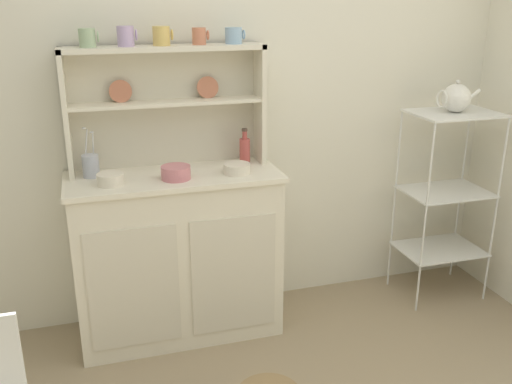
# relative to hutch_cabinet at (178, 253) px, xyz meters

# --- Properties ---
(wall_back) EXTENTS (3.84, 0.05, 2.50)m
(wall_back) POSITION_rel_hutch_cabinet_xyz_m (0.30, 0.26, 0.80)
(wall_back) COLOR silver
(wall_back) RESTS_ON ground
(hutch_cabinet) EXTENTS (1.05, 0.45, 0.88)m
(hutch_cabinet) POSITION_rel_hutch_cabinet_xyz_m (0.00, 0.00, 0.00)
(hutch_cabinet) COLOR silver
(hutch_cabinet) RESTS_ON ground
(hutch_shelf_unit) EXTENTS (0.98, 0.18, 0.61)m
(hutch_shelf_unit) POSITION_rel_hutch_cabinet_xyz_m (0.00, 0.16, 0.79)
(hutch_shelf_unit) COLOR beige
(hutch_shelf_unit) RESTS_ON hutch_cabinet
(bakers_rack) EXTENTS (0.48, 0.35, 1.11)m
(bakers_rack) POSITION_rel_hutch_cabinet_xyz_m (1.56, -0.03, 0.24)
(bakers_rack) COLOR silver
(bakers_rack) RESTS_ON ground
(cup_sage_0) EXTENTS (0.09, 0.08, 0.08)m
(cup_sage_0) POSITION_rel_hutch_cabinet_xyz_m (-0.35, 0.12, 1.08)
(cup_sage_0) COLOR #9EB78E
(cup_sage_0) RESTS_ON hutch_shelf_unit
(cup_lilac_1) EXTENTS (0.09, 0.08, 0.09)m
(cup_lilac_1) POSITION_rel_hutch_cabinet_xyz_m (-0.17, 0.12, 1.08)
(cup_lilac_1) COLOR #B79ECC
(cup_lilac_1) RESTS_ON hutch_shelf_unit
(cup_gold_2) EXTENTS (0.10, 0.08, 0.09)m
(cup_gold_2) POSITION_rel_hutch_cabinet_xyz_m (-0.01, 0.12, 1.08)
(cup_gold_2) COLOR #DBB760
(cup_gold_2) RESTS_ON hutch_shelf_unit
(cup_terracotta_3) EXTENTS (0.08, 0.07, 0.08)m
(cup_terracotta_3) POSITION_rel_hutch_cabinet_xyz_m (0.17, 0.12, 1.08)
(cup_terracotta_3) COLOR #C67556
(cup_terracotta_3) RESTS_ON hutch_shelf_unit
(cup_sky_4) EXTENTS (0.10, 0.08, 0.08)m
(cup_sky_4) POSITION_rel_hutch_cabinet_xyz_m (0.35, 0.12, 1.08)
(cup_sky_4) COLOR #8EB2D1
(cup_sky_4) RESTS_ON hutch_shelf_unit
(bowl_mixing_large) EXTENTS (0.12, 0.12, 0.05)m
(bowl_mixing_large) POSITION_rel_hutch_cabinet_xyz_m (-0.31, -0.07, 0.46)
(bowl_mixing_large) COLOR silver
(bowl_mixing_large) RESTS_ON hutch_cabinet
(bowl_floral_medium) EXTENTS (0.14, 0.14, 0.06)m
(bowl_floral_medium) POSITION_rel_hutch_cabinet_xyz_m (0.00, -0.07, 0.46)
(bowl_floral_medium) COLOR #D17A84
(bowl_floral_medium) RESTS_ON hutch_cabinet
(bowl_cream_small) EXTENTS (0.13, 0.13, 0.05)m
(bowl_cream_small) POSITION_rel_hutch_cabinet_xyz_m (0.31, -0.07, 0.45)
(bowl_cream_small) COLOR silver
(bowl_cream_small) RESTS_ON hutch_cabinet
(jam_bottle) EXTENTS (0.06, 0.06, 0.19)m
(jam_bottle) POSITION_rel_hutch_cabinet_xyz_m (0.39, 0.09, 0.50)
(jam_bottle) COLOR #B74C47
(jam_bottle) RESTS_ON hutch_cabinet
(utensil_jar) EXTENTS (0.08, 0.08, 0.24)m
(utensil_jar) POSITION_rel_hutch_cabinet_xyz_m (-0.39, 0.08, 0.49)
(utensil_jar) COLOR #B2B7C6
(utensil_jar) RESTS_ON hutch_cabinet
(porcelain_teapot) EXTENTS (0.25, 0.16, 0.18)m
(porcelain_teapot) POSITION_rel_hutch_cabinet_xyz_m (1.55, -0.03, 0.74)
(porcelain_teapot) COLOR white
(porcelain_teapot) RESTS_ON bakers_rack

